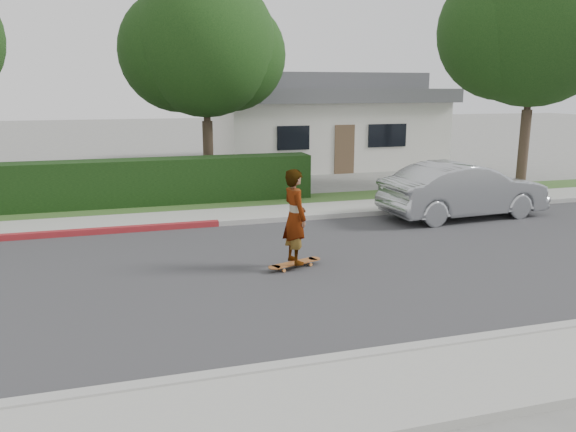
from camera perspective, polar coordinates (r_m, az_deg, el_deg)
name	(u,v)px	position (r m, az deg, el deg)	size (l,w,h in m)	color
ground	(202,278)	(11.19, -8.71, -6.21)	(120.00, 120.00, 0.00)	slate
road	(202,277)	(11.19, -8.71, -6.19)	(60.00, 8.00, 0.01)	#2D2D30
curb_near	(246,374)	(7.45, -4.25, -15.71)	(60.00, 0.20, 0.15)	#9E9E99
sidewalk_near	(263,413)	(6.70, -2.52, -19.40)	(60.00, 1.60, 0.12)	gray
curb_far	(181,226)	(15.09, -10.84, -0.99)	(60.00, 0.20, 0.15)	#9E9E99
sidewalk_far	(177,219)	(15.97, -11.17, -0.30)	(60.00, 1.60, 0.12)	gray
planting_strip	(172,208)	(17.53, -11.66, 0.82)	(60.00, 1.60, 0.10)	#2D4C1E
hedge	(68,187)	(18.02, -21.48, 2.78)	(15.00, 1.00, 1.50)	black
tree_center	(204,49)	(19.93, -8.56, 16.41)	(5.66, 4.84, 7.44)	#33261C
tree_right	(531,29)	(22.14, 23.42, 17.04)	(6.32, 5.60, 8.56)	#33261C
house	(318,120)	(28.13, 3.08, 9.74)	(10.60, 8.60, 4.30)	beige
skateboard	(295,263)	(11.58, 0.70, -4.83)	(1.27, 0.64, 0.12)	#C17335
skateboarder	(295,217)	(11.32, 0.71, -0.06)	(0.71, 0.46, 1.94)	white
car_silver	(464,190)	(16.75, 17.42, 2.52)	(1.68, 4.80, 1.58)	#A3A6A9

